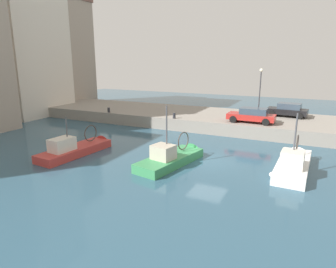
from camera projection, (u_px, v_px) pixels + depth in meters
water_surface at (208, 160)px, 20.90m from camera, size 80.00×80.00×0.00m
quay_wall at (243, 122)px, 30.81m from camera, size 9.00×56.00×1.20m
fishing_boat_red at (79, 151)px, 22.41m from camera, size 6.89×2.47×3.78m
fishing_boat_white at (293, 167)px, 19.11m from camera, size 6.93×2.24×4.70m
fishing_boat_green at (174, 161)px, 20.34m from camera, size 6.63×3.03×4.93m
parked_car_red at (252, 115)px, 27.47m from camera, size 1.99×4.32×1.37m
parked_car_black at (288, 110)px, 30.33m from camera, size 2.27×4.02×1.39m
mooring_bollard_south at (174, 116)px, 29.49m from camera, size 0.28×0.28×0.55m
mooring_bollard_mid at (109, 110)px, 32.84m from camera, size 0.28×0.28×0.55m
quay_streetlamp at (260, 84)px, 30.66m from camera, size 0.36×0.36×4.83m
waterfront_building_west_mid at (62, 53)px, 43.64m from camera, size 7.66×6.37×15.60m
waterfront_building_east_mid at (24, 27)px, 35.85m from camera, size 8.69×6.81×21.45m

